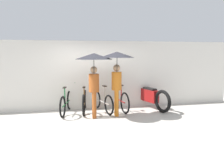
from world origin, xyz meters
TOP-DOWN VIEW (x-y plane):
  - ground_plane at (0.00, 0.00)m, footprint 30.00×30.00m
  - back_wall at (0.00, 1.80)m, footprint 11.01×0.12m
  - parked_bicycle_0 at (-0.92, 1.31)m, footprint 0.55×1.69m
  - parked_bicycle_1 at (-0.31, 1.35)m, footprint 0.44×1.76m
  - parked_bicycle_2 at (0.31, 1.31)m, footprint 0.59×1.70m
  - parked_bicycle_3 at (0.92, 1.34)m, footprint 0.44×1.74m
  - pedestrian_leading at (-0.07, 0.52)m, footprint 1.12×1.12m
  - pedestrian_center at (0.66, 0.60)m, footprint 1.07×1.07m
  - motorcycle at (2.09, 1.39)m, footprint 0.84×2.16m

SIDE VIEW (x-z plane):
  - ground_plane at x=0.00m, z-range 0.00..0.00m
  - parked_bicycle_2 at x=0.31m, z-range -0.15..0.86m
  - parked_bicycle_0 at x=-0.92m, z-range -0.13..0.85m
  - parked_bicycle_1 at x=-0.31m, z-range -0.18..0.93m
  - parked_bicycle_3 at x=0.92m, z-range -0.14..0.90m
  - motorcycle at x=2.09m, z-range -0.05..0.91m
  - back_wall at x=0.00m, z-range 0.00..2.45m
  - pedestrian_leading at x=-0.07m, z-range 0.63..2.64m
  - pedestrian_center at x=0.66m, z-range 0.62..2.68m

